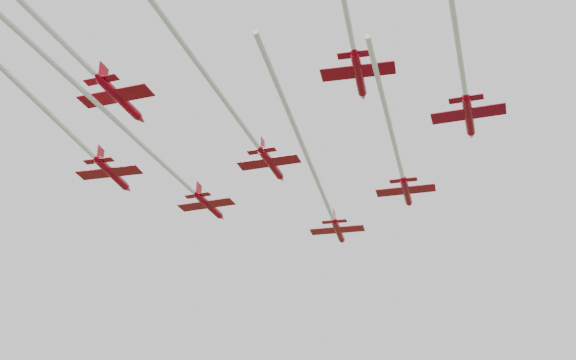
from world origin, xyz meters
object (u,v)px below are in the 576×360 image
Objects in this scene: jet_row3_right at (460,57)px; jet_row3_mid at (247,131)px; jet_row4_left at (20,0)px; jet_row3_left at (75,138)px; jet_row2_left at (151,153)px; jet_row2_right at (399,164)px; jet_lead at (322,193)px.

jet_row3_mid is at bearing 170.67° from jet_row3_right.
jet_row3_mid is 29.26m from jet_row4_left.
jet_row2_left is at bearing 23.04° from jet_row3_left.
jet_row3_right is at bearing -67.32° from jet_row2_right.
jet_row2_left is 15.27m from jet_row3_mid.
jet_row3_left is (-6.71, -7.07, 1.24)m from jet_row2_left.
jet_row2_right is at bearing -33.24° from jet_lead.
jet_row3_right is (30.29, -18.20, 0.91)m from jet_lead.
jet_row3_right is 0.78× the size of jet_row4_left.
jet_lead reaches higher than jet_row2_left.
jet_row4_left is (17.50, -20.32, 0.29)m from jet_row3_left.
jet_row3_left is at bearing 175.64° from jet_row3_right.
jet_row3_right is at bearing -7.77° from jet_row3_left.
jet_row3_mid is 0.62× the size of jet_row4_left.
jet_row3_left is at bearing -159.28° from jet_row2_right.
jet_row3_right reaches higher than jet_row3_mid.
jet_row3_right is at bearing 29.86° from jet_row4_left.
jet_row3_left is (-31.04, -29.41, 1.25)m from jet_row2_right.
jet_row2_right is 0.88× the size of jet_row3_left.
jet_lead is 1.36× the size of jet_row2_right.
jet_row2_left is at bearing -160.18° from jet_row2_right.
jet_row2_right is 51.56m from jet_row4_left.
jet_row3_left is at bearing -143.10° from jet_lead.
jet_lead reaches higher than jet_row3_mid.
jet_row2_left is 0.97× the size of jet_row4_left.
jet_lead is 14.13m from jet_row2_right.
jet_lead is 35.86m from jet_row3_left.
jet_row2_left is 1.57× the size of jet_row3_mid.
jet_lead is 1.21× the size of jet_row3_left.
jet_lead reaches higher than jet_row2_right.
jet_row3_mid is at bearing 62.86° from jet_row4_left.
jet_row3_mid is at bearing -136.44° from jet_row2_right.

